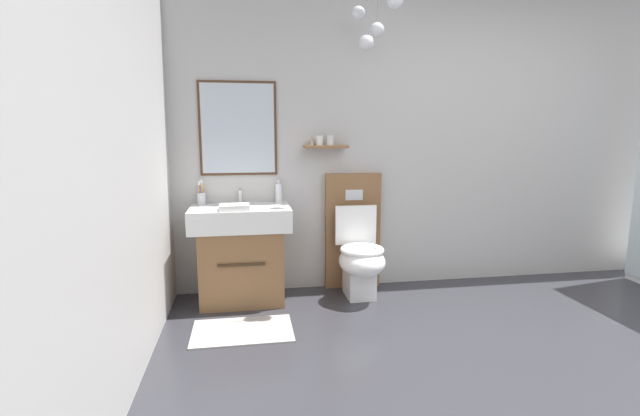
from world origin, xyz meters
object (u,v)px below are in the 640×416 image
(toilet, at_px, (357,250))
(soap_dispenser, at_px, (279,192))
(toothbrush_cup, at_px, (201,197))
(vanity_sink_left, at_px, (241,251))
(folded_hand_towel, at_px, (234,207))

(toilet, relative_size, soap_dispenser, 5.25)
(soap_dispenser, bearing_deg, toothbrush_cup, -179.04)
(vanity_sink_left, distance_m, toothbrush_cup, 0.55)
(soap_dispenser, bearing_deg, vanity_sink_left, -149.88)
(vanity_sink_left, distance_m, soap_dispenser, 0.58)
(toothbrush_cup, bearing_deg, soap_dispenser, 0.96)
(toilet, xyz_separation_m, toothbrush_cup, (-1.26, 0.16, 0.45))
(folded_hand_towel, bearing_deg, soap_dispenser, 43.35)
(folded_hand_towel, bearing_deg, vanity_sink_left, 75.40)
(toothbrush_cup, height_order, folded_hand_towel, toothbrush_cup)
(toilet, height_order, soap_dispenser, toilet)
(toilet, height_order, toothbrush_cup, toilet)
(toilet, xyz_separation_m, folded_hand_towel, (-0.99, -0.17, 0.41))
(vanity_sink_left, relative_size, toilet, 0.78)
(vanity_sink_left, xyz_separation_m, soap_dispenser, (0.32, 0.18, 0.44))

